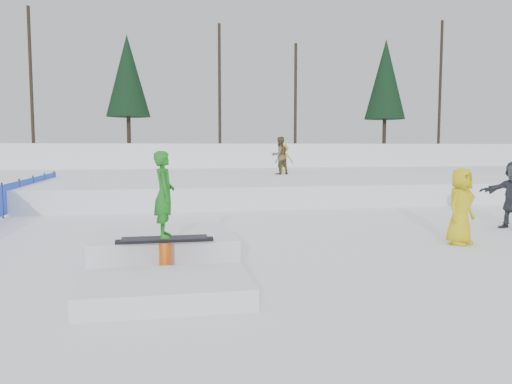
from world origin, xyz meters
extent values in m
plane|color=white|center=(0.00, 0.00, 0.00)|extent=(120.00, 120.00, 0.00)
cube|color=white|center=(0.00, 30.00, 1.20)|extent=(60.00, 14.00, 2.40)
cube|color=white|center=(0.00, 16.00, 0.40)|extent=(50.00, 18.00, 0.80)
cube|color=blue|center=(-6.50, 6.60, 0.55)|extent=(0.03, 16.00, 0.95)
cylinder|color=black|center=(-6.50, 6.60, 0.55)|extent=(0.05, 0.05, 1.10)
cylinder|color=black|center=(-6.50, 8.50, 0.55)|extent=(0.05, 0.05, 1.10)
cylinder|color=black|center=(-6.50, 10.40, 0.55)|extent=(0.05, 0.05, 1.10)
cylinder|color=black|center=(-6.50, 12.30, 0.55)|extent=(0.05, 0.05, 1.10)
cylinder|color=black|center=(-6.50, 14.20, 0.55)|extent=(0.05, 0.05, 1.10)
cylinder|color=black|center=(-11.00, 30.00, 7.40)|extent=(0.24, 0.24, 10.00)
cylinder|color=black|center=(-4.00, 28.50, 3.40)|extent=(0.30, 0.30, 2.00)
cone|color=black|center=(-4.00, 28.50, 7.38)|extent=(3.20, 3.20, 5.95)
cylinder|color=black|center=(3.00, 30.50, 7.15)|extent=(0.24, 0.24, 9.50)
cylinder|color=black|center=(9.00, 29.50, 6.40)|extent=(0.24, 0.24, 8.00)
cylinder|color=black|center=(16.00, 28.00, 3.40)|extent=(0.30, 0.30, 2.00)
cone|color=black|center=(16.00, 28.00, 7.55)|extent=(3.20, 3.20, 6.30)
cylinder|color=black|center=(22.00, 30.00, 7.65)|extent=(0.24, 0.24, 10.50)
imported|color=brown|center=(4.14, 14.68, 1.75)|extent=(1.11, 0.99, 1.89)
imported|color=gold|center=(4.61, 15.66, 1.56)|extent=(1.13, 0.93, 1.53)
imported|color=gold|center=(4.82, 0.28, 0.86)|extent=(1.00, 0.89, 1.72)
cube|color=white|center=(-1.69, -0.09, 0.27)|extent=(2.60, 2.20, 0.54)
cube|color=white|center=(-1.69, -2.59, 0.15)|extent=(2.40, 1.60, 0.30)
cylinder|color=orange|center=(-1.69, -1.39, 0.03)|extent=(0.44, 0.44, 0.06)
cylinder|color=orange|center=(-1.69, -1.39, 0.30)|extent=(0.20, 0.20, 0.60)
cube|color=black|center=(-1.69, -1.39, 0.63)|extent=(1.60, 0.16, 0.06)
cube|color=black|center=(-1.69, -1.39, 0.68)|extent=(1.40, 0.28, 0.03)
imported|color=#187518|center=(-1.69, -1.39, 1.40)|extent=(0.34, 0.52, 1.42)
camera|label=1|loc=(-1.74, -9.69, 2.18)|focal=35.00mm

